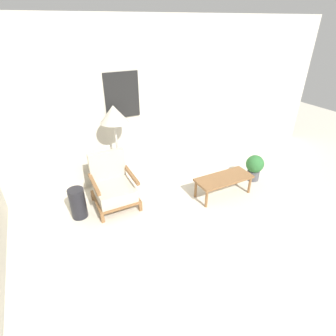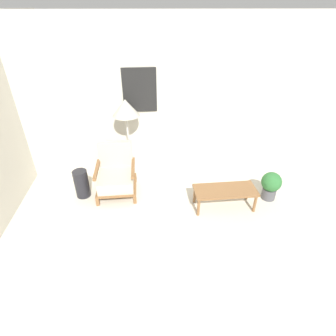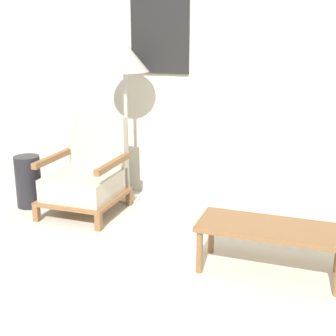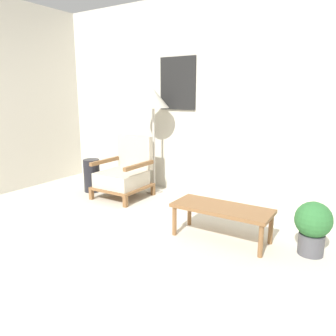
{
  "view_description": "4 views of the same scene",
  "coord_description": "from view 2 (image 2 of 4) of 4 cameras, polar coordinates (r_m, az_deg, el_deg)",
  "views": [
    {
      "loc": [
        -1.63,
        -1.6,
        2.6
      ],
      "look_at": [
        0.01,
        1.62,
        0.55
      ],
      "focal_mm": 28.0,
      "sensor_mm": 36.0,
      "label": 1
    },
    {
      "loc": [
        -0.34,
        -1.88,
        2.74
      ],
      "look_at": [
        0.01,
        1.62,
        0.55
      ],
      "focal_mm": 28.0,
      "sensor_mm": 36.0,
      "label": 2
    },
    {
      "loc": [
        1.17,
        -1.66,
        1.58
      ],
      "look_at": [
        0.01,
        1.62,
        0.55
      ],
      "focal_mm": 50.0,
      "sensor_mm": 36.0,
      "label": 3
    },
    {
      "loc": [
        2.02,
        -1.57,
        1.4
      ],
      "look_at": [
        0.01,
        1.62,
        0.55
      ],
      "focal_mm": 35.0,
      "sensor_mm": 36.0,
      "label": 4
    }
  ],
  "objects": [
    {
      "name": "armchair",
      "position": [
        4.46,
        -11.21,
        -1.56
      ],
      "size": [
        0.64,
        0.66,
        0.83
      ],
      "color": "brown",
      "rests_on": "ground_plane"
    },
    {
      "name": "wall_back",
      "position": [
        4.64,
        -1.31,
        14.45
      ],
      "size": [
        8.0,
        0.09,
        2.7
      ],
      "color": "beige",
      "rests_on": "ground_plane"
    },
    {
      "name": "potted_plant",
      "position": [
        4.56,
        21.48,
        -3.34
      ],
      "size": [
        0.32,
        0.32,
        0.49
      ],
      "color": "#4C4C51",
      "rests_on": "ground_plane"
    },
    {
      "name": "vase",
      "position": [
        4.56,
        -18.28,
        -3.25
      ],
      "size": [
        0.23,
        0.23,
        0.48
      ],
      "primitive_type": "cylinder",
      "color": "black",
      "rests_on": "ground_plane"
    },
    {
      "name": "coffee_table",
      "position": [
        4.15,
        12.32,
        -5.04
      ],
      "size": [
        0.96,
        0.4,
        0.34
      ],
      "color": "brown",
      "rests_on": "ground_plane"
    },
    {
      "name": "floor_lamp",
      "position": [
        4.36,
        -9.17,
        12.2
      ],
      "size": [
        0.44,
        0.44,
        1.49
      ],
      "color": "#B7B2A8",
      "rests_on": "ground_plane"
    },
    {
      "name": "ground_plane",
      "position": [
        3.34,
        2.82,
        -23.26
      ],
      "size": [
        14.0,
        14.0,
        0.0
      ],
      "primitive_type": "plane",
      "color": "beige"
    }
  ]
}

